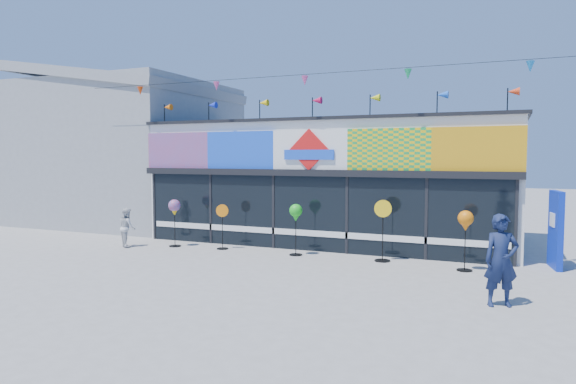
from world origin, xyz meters
The scene contains 11 objects.
ground centered at (0.00, 0.00, 0.00)m, with size 80.00×80.00×0.00m, color gray.
kite_shop centered at (0.00, 5.94, 2.05)m, with size 16.00×5.70×5.31m.
neighbour_building centered at (-10.00, 7.00, 3.20)m, with size 8.18×7.20×6.87m.
blue_sign centered at (6.74, 3.61, 1.01)m, with size 0.30×1.02×2.01m.
spinner_0 centered at (-4.24, 2.40, 1.22)m, with size 0.38×0.38×1.52m.
spinner_1 centered at (-2.60, 2.60, 0.74)m, with size 0.39×0.36×1.41m.
spinner_2 centered at (-0.10, 2.57, 1.21)m, with size 0.38×0.38×1.51m.
spinner_3 centered at (2.43, 2.72, 0.90)m, with size 0.48×0.43×1.70m.
spinner_4 centered at (4.61, 2.36, 1.23)m, with size 0.39×0.39×1.54m.
adult_man centered at (5.48, -0.60, 0.90)m, with size 0.65×0.43×1.79m, color #151F43.
child centered at (-5.63, 1.78, 0.63)m, with size 0.61×0.35×1.25m, color silver.
Camera 1 is at (5.54, -11.21, 2.90)m, focal length 32.00 mm.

